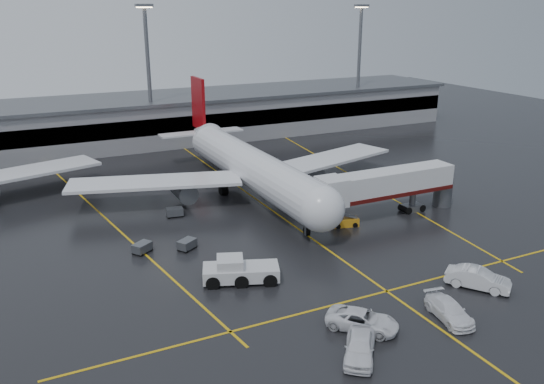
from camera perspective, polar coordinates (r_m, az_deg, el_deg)
name	(u,v)px	position (r m, az deg, el deg)	size (l,w,h in m)	color
ground	(279,216)	(70.48, 0.75, -2.41)	(220.00, 220.00, 0.00)	black
apron_line_centre	(279,215)	(70.48, 0.75, -2.40)	(0.25, 90.00, 0.02)	gold
apron_line_stop	(387,291)	(53.50, 11.57, -9.84)	(60.00, 0.25, 0.02)	gold
apron_line_left	(102,215)	(73.85, -16.89, -2.24)	(0.25, 70.00, 0.02)	gold
apron_line_right	(354,177)	(87.40, 8.36, 1.54)	(0.25, 70.00, 0.02)	gold
terminal	(170,117)	(112.74, -10.37, 7.46)	(122.00, 19.00, 8.60)	gray
light_mast_mid	(148,69)	(104.36, -12.46, 12.13)	(3.00, 1.20, 25.45)	#595B60
light_mast_right	(359,59)	(123.07, 8.85, 13.21)	(3.00, 1.20, 25.45)	#595B60
main_airliner	(248,165)	(77.53, -2.47, 2.79)	(48.80, 45.60, 14.10)	silver
jet_bridge	(387,186)	(70.46, 11.64, 0.58)	(19.90, 3.40, 6.05)	silver
pushback_tractor	(239,271)	(53.88, -3.40, -8.05)	(7.74, 5.24, 2.57)	silver
belt_loader	(345,222)	(67.57, 7.43, -3.05)	(3.40, 2.13, 2.01)	orange
service_van_a	(362,320)	(47.07, 9.17, -12.75)	(2.70, 5.85, 1.63)	white
service_van_b	(449,310)	(50.14, 17.57, -11.40)	(2.20, 5.41, 1.57)	white
service_van_c	(478,279)	(55.97, 20.20, -8.26)	(2.02, 5.81, 1.91)	silver
service_van_d	(360,347)	(43.68, 8.90, -15.26)	(2.16, 5.37, 1.83)	white
baggage_cart_a	(187,244)	(61.33, -8.64, -5.25)	(2.39, 2.18, 1.12)	#595B60
baggage_cart_b	(142,247)	(61.43, -13.07, -5.50)	(2.38, 2.21, 1.12)	#595B60
baggage_cart_c	(175,212)	(70.99, -9.86, -2.00)	(2.15, 1.55, 1.12)	#595B60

